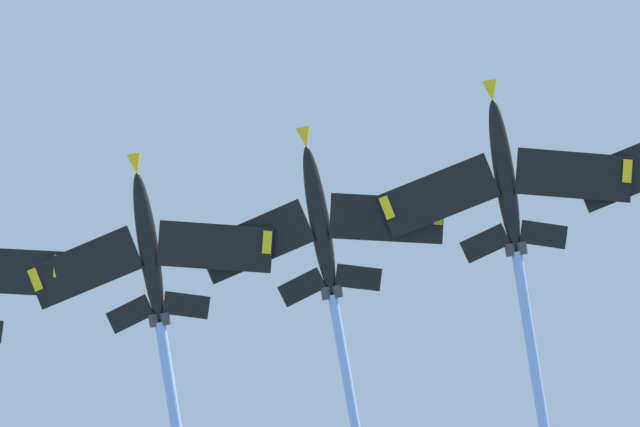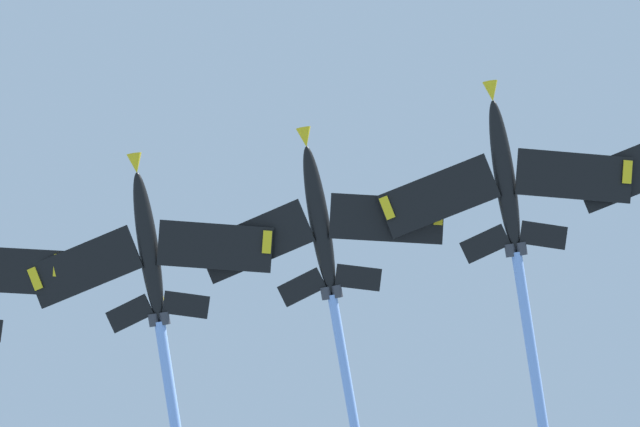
{
  "view_description": "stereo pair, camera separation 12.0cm",
  "coord_description": "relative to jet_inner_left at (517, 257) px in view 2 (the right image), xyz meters",
  "views": [
    {
      "loc": [
        20.38,
        43.54,
        1.8
      ],
      "look_at": [
        -1.9,
        13.83,
        101.36
      ],
      "focal_mm": 75.73,
      "sensor_mm": 36.0,
      "label": 1
    },
    {
      "loc": [
        20.47,
        43.47,
        1.8
      ],
      "look_at": [
        -1.9,
        13.83,
        101.36
      ],
      "focal_mm": 75.73,
      "sensor_mm": 36.0,
      "label": 2
    }
  ],
  "objects": [
    {
      "name": "jet_inner_left",
      "position": [
        0.0,
        0.0,
        0.0
      ],
      "size": [
        31.07,
        30.45,
        18.14
      ],
      "color": "black"
    },
    {
      "name": "jet_centre",
      "position": [
        9.67,
        -11.16,
        1.32
      ],
      "size": [
        30.53,
        29.15,
        16.63
      ],
      "color": "black"
    },
    {
      "name": "jet_inner_right",
      "position": [
        17.8,
        -22.41,
        -0.51
      ],
      "size": [
        33.34,
        32.28,
        18.27
      ],
      "color": "black"
    }
  ]
}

